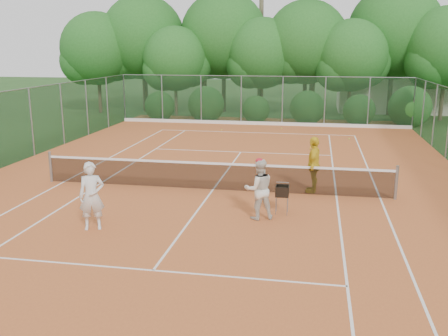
% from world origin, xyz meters
% --- Properties ---
extents(ground, '(120.00, 120.00, 0.00)m').
position_xyz_m(ground, '(0.00, 0.00, 0.00)').
color(ground, '#1F4017').
rests_on(ground, ground).
extents(clay_court, '(18.00, 36.00, 0.02)m').
position_xyz_m(clay_court, '(0.00, 0.00, 0.01)').
color(clay_court, '#BB5D2B').
rests_on(clay_court, ground).
extents(club_building, '(8.00, 5.00, 3.00)m').
position_xyz_m(club_building, '(9.00, 24.00, 1.50)').
color(club_building, beige).
rests_on(club_building, ground).
extents(tennis_net, '(11.97, 0.10, 1.10)m').
position_xyz_m(tennis_net, '(0.00, 0.00, 0.53)').
color(tennis_net, gray).
rests_on(tennis_net, clay_court).
extents(player_white, '(0.78, 0.65, 1.82)m').
position_xyz_m(player_white, '(-2.38, -4.22, 0.93)').
color(player_white, silver).
rests_on(player_white, clay_court).
extents(player_center_grp, '(1.02, 0.91, 1.75)m').
position_xyz_m(player_center_grp, '(1.86, -2.60, 0.89)').
color(player_center_grp, silver).
rests_on(player_center_grp, clay_court).
extents(player_yellow, '(0.56, 1.14, 1.88)m').
position_xyz_m(player_yellow, '(3.34, 0.37, 0.96)').
color(player_yellow, yellow).
rests_on(player_yellow, clay_court).
extents(ball_hopper, '(0.37, 0.37, 0.84)m').
position_xyz_m(ball_hopper, '(2.47, -2.04, 0.68)').
color(ball_hopper, gray).
rests_on(ball_hopper, clay_court).
extents(stray_ball_a, '(0.07, 0.07, 0.07)m').
position_xyz_m(stray_ball_a, '(-2.03, 12.37, 0.05)').
color(stray_ball_a, gold).
rests_on(stray_ball_a, clay_court).
extents(stray_ball_b, '(0.07, 0.07, 0.07)m').
position_xyz_m(stray_ball_b, '(1.37, 13.54, 0.05)').
color(stray_ball_b, yellow).
rests_on(stray_ball_b, clay_court).
extents(stray_ball_c, '(0.07, 0.07, 0.07)m').
position_xyz_m(stray_ball_c, '(5.12, 10.70, 0.05)').
color(stray_ball_c, '#B9D832').
rests_on(stray_ball_c, clay_court).
extents(court_markings, '(11.03, 23.83, 0.01)m').
position_xyz_m(court_markings, '(0.00, 0.00, 0.02)').
color(court_markings, white).
rests_on(court_markings, clay_court).
extents(fence_back, '(18.07, 0.07, 3.00)m').
position_xyz_m(fence_back, '(0.00, 15.00, 1.52)').
color(fence_back, '#19381E').
rests_on(fence_back, clay_court).
extents(tropical_treeline, '(32.10, 8.49, 15.03)m').
position_xyz_m(tropical_treeline, '(1.43, 20.22, 5.11)').
color(tropical_treeline, brown).
rests_on(tropical_treeline, ground).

